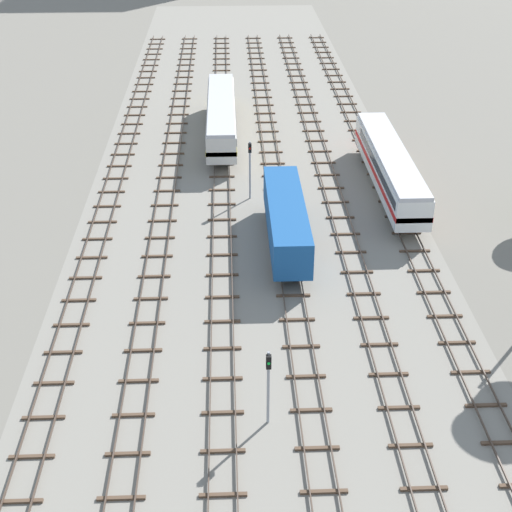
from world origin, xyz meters
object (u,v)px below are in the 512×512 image
at_px(signal_post_nearest, 268,379).
at_px(signal_post_near, 250,163).
at_px(freight_boxcar_centre_nearest, 286,219).
at_px(diesel_railcar_right_near, 390,166).
at_px(diesel_railcar_centre_left_mid, 221,115).

relative_size(signal_post_nearest, signal_post_near, 0.90).
relative_size(freight_boxcar_centre_nearest, signal_post_near, 2.62).
bearing_deg(freight_boxcar_centre_nearest, signal_post_nearest, -97.10).
relative_size(diesel_railcar_right_near, diesel_railcar_centre_left_mid, 1.00).
height_order(diesel_railcar_centre_left_mid, signal_post_nearest, signal_post_nearest).
height_order(freight_boxcar_centre_nearest, diesel_railcar_centre_left_mid, diesel_railcar_centre_left_mid).
bearing_deg(diesel_railcar_centre_left_mid, freight_boxcar_centre_nearest, -78.25).
height_order(freight_boxcar_centre_nearest, diesel_railcar_right_near, diesel_railcar_right_near).
relative_size(diesel_railcar_right_near, signal_post_near, 3.84).
xyz_separation_m(freight_boxcar_centre_nearest, signal_post_nearest, (-2.50, -20.12, 0.65)).
xyz_separation_m(freight_boxcar_centre_nearest, diesel_railcar_right_near, (9.99, 9.80, 0.15)).
distance_m(freight_boxcar_centre_nearest, diesel_railcar_centre_left_mid, 24.56).
xyz_separation_m(diesel_railcar_right_near, diesel_railcar_centre_left_mid, (-14.99, 14.24, 0.00)).
bearing_deg(signal_post_nearest, signal_post_near, 90.00).
height_order(diesel_railcar_right_near, diesel_railcar_centre_left_mid, same).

